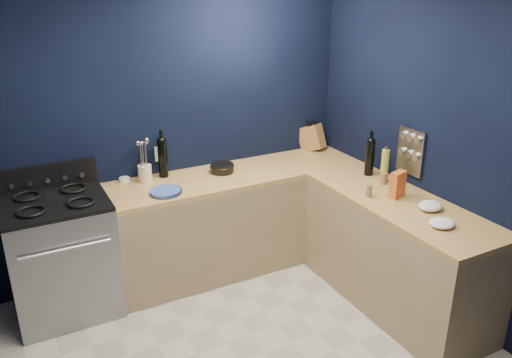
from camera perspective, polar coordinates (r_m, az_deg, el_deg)
wall_back at (r=4.46m, az=-10.92°, el=5.54°), size 3.50×0.02×2.60m
wall_right at (r=3.99m, az=22.66°, el=2.33°), size 0.02×3.50×2.60m
cab_back at (r=4.69m, az=-1.95°, el=-4.66°), size 2.30×0.63×0.86m
top_back at (r=4.51m, az=-2.02°, el=0.48°), size 2.30×0.63×0.04m
cab_right at (r=4.29m, az=15.26°, el=-8.19°), size 0.63×1.67×0.86m
top_right at (r=4.09m, az=15.87°, el=-2.69°), size 0.63×1.67×0.04m
gas_range at (r=4.31m, az=-20.68°, el=-8.28°), size 0.76×0.66×0.92m
oven_door at (r=4.04m, az=-19.99°, el=-10.43°), size 0.59×0.02×0.42m
cooktop at (r=4.10m, az=-21.53°, el=-2.49°), size 0.76×0.66×0.03m
backguard at (r=4.34m, az=-22.25°, el=0.22°), size 0.76×0.06×0.20m
spice_panel at (r=4.36m, az=16.80°, el=2.96°), size 0.02×0.28×0.38m
wall_outlet at (r=4.51m, az=-10.64°, el=2.79°), size 0.09×0.02×0.13m
plate_stack at (r=4.12m, az=-10.04°, el=-1.42°), size 0.32×0.32×0.03m
ramekin at (r=4.44m, az=-14.41°, el=-0.06°), size 0.12×0.12×0.04m
utensil_crock at (r=4.39m, az=-12.24°, el=0.63°), size 0.15×0.15×0.14m
wine_bottle_back at (r=4.43m, az=-10.33°, el=2.27°), size 0.09×0.09×0.33m
lemon_basket at (r=4.51m, az=-3.78°, el=1.22°), size 0.22×0.22×0.08m
knife_block at (r=5.12m, az=6.20°, el=4.60°), size 0.24×0.31×0.30m
wine_bottle_right at (r=4.51m, az=12.53°, el=2.33°), size 0.09×0.09×0.31m
oil_bottle at (r=4.40m, az=14.11°, el=1.45°), size 0.08×0.08×0.28m
spice_jar_near at (r=4.09m, az=12.46°, el=-1.31°), size 0.05×0.05×0.10m
spice_jar_far at (r=4.37m, az=13.99°, el=0.04°), size 0.05×0.05×0.10m
crouton_bag at (r=4.11m, az=15.46°, el=-0.61°), size 0.16×0.10×0.21m
towel_front at (r=3.98m, az=18.80°, el=-2.86°), size 0.21×0.18×0.07m
towel_end at (r=3.75m, az=19.97°, el=-4.63°), size 0.20×0.18×0.05m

